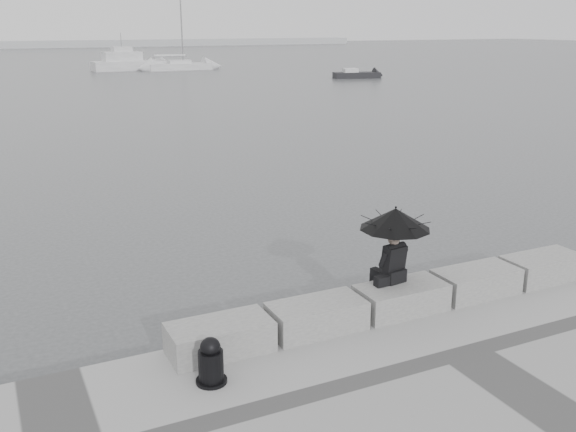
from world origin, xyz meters
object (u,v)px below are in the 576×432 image
sailboat_right (180,66)px  seated_person (395,227)px  small_motorboat (357,75)px  mooring_bollard (211,364)px  motor_cruiser (130,63)px

sailboat_right → seated_person: bearing=-102.1°
seated_person → small_motorboat: seated_person is taller
mooring_bollard → sailboat_right: sailboat_right is taller
mooring_bollard → sailboat_right: (20.37, 69.86, -0.28)m
seated_person → small_motorboat: 57.47m
motor_cruiser → small_motorboat: (18.55, -21.95, -0.57)m
motor_cruiser → mooring_bollard: bearing=-105.4°
seated_person → motor_cruiser: 72.01m
seated_person → mooring_bollard: (-3.78, -1.02, -1.22)m
small_motorboat → sailboat_right: bearing=136.8°
sailboat_right → motor_cruiser: size_ratio=1.43×
mooring_bollard → motor_cruiser: bearing=78.3°
seated_person → sailboat_right: bearing=68.5°
sailboat_right → small_motorboat: 23.59m
mooring_bollard → sailboat_right: bearing=73.7°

